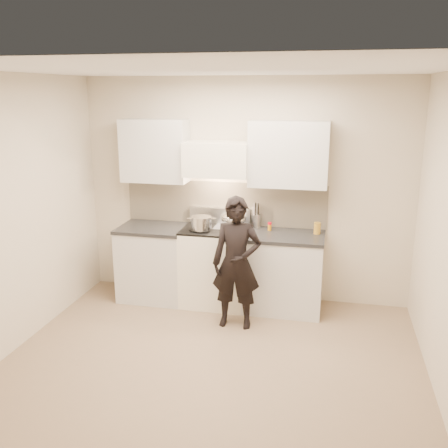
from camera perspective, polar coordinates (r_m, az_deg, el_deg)
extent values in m
plane|color=#836A52|center=(4.96, -1.47, -15.67)|extent=(4.00, 4.00, 0.00)
cube|color=beige|center=(6.09, 2.41, 3.84)|extent=(4.00, 0.04, 2.70)
cube|color=beige|center=(2.86, -10.23, -9.62)|extent=(4.00, 0.04, 2.70)
cube|color=beige|center=(5.26, -23.22, 0.84)|extent=(0.04, 3.50, 2.70)
cube|color=white|center=(4.27, -1.72, 17.17)|extent=(4.00, 3.50, 0.02)
cube|color=beige|center=(6.16, 0.08, 2.41)|extent=(2.50, 0.02, 0.53)
cube|color=#BCBCBC|center=(6.17, -0.45, 0.95)|extent=(0.76, 0.08, 0.20)
cube|color=white|center=(5.89, -0.79, 7.41)|extent=(0.76, 0.40, 0.40)
cylinder|color=silver|center=(5.75, -1.20, 5.40)|extent=(0.66, 0.02, 0.02)
cube|color=silver|center=(5.79, 7.39, 7.90)|extent=(0.90, 0.33, 0.75)
cube|color=silver|center=(6.14, -7.90, 8.29)|extent=(0.80, 0.33, 0.75)
cube|color=#BAAB96|center=(6.10, 3.55, 1.44)|extent=(0.08, 0.01, 0.12)
cube|color=white|center=(6.08, -1.02, -4.88)|extent=(0.76, 0.65, 0.92)
cube|color=black|center=(5.94, -1.04, -0.59)|extent=(0.76, 0.65, 0.02)
cube|color=#B5B9CE|center=(6.01, 0.71, -0.25)|extent=(0.36, 0.34, 0.01)
cylinder|color=silver|center=(5.71, -1.72, -2.84)|extent=(0.62, 0.02, 0.02)
cylinder|color=black|center=(5.84, -3.10, -0.69)|extent=(0.18, 0.18, 0.01)
cylinder|color=black|center=(5.75, 0.36, -0.90)|extent=(0.18, 0.18, 0.01)
cylinder|color=black|center=(6.11, -2.35, 0.05)|extent=(0.18, 0.18, 0.01)
cylinder|color=black|center=(6.04, 0.95, -0.14)|extent=(0.18, 0.18, 0.01)
cube|color=silver|center=(5.96, 6.80, -5.61)|extent=(0.90, 0.65, 0.88)
cube|color=black|center=(5.82, 6.94, -1.37)|extent=(0.92, 0.67, 0.04)
cube|color=silver|center=(6.31, -7.95, -4.48)|extent=(0.80, 0.65, 0.88)
cube|color=black|center=(6.17, -8.10, -0.45)|extent=(0.82, 0.67, 0.04)
ellipsoid|color=silver|center=(5.98, 1.09, 0.61)|extent=(0.30, 0.30, 0.16)
torus|color=silver|center=(5.97, 1.09, 0.97)|extent=(0.31, 0.31, 0.01)
ellipsoid|color=beige|center=(5.98, 1.09, 0.53)|extent=(0.17, 0.17, 0.08)
cylinder|color=silver|center=(5.85, 0.45, 1.19)|extent=(0.09, 0.21, 0.16)
cylinder|color=silver|center=(5.80, -2.61, 0.10)|extent=(0.27, 0.27, 0.16)
cube|color=silver|center=(5.80, -4.00, 0.67)|extent=(0.05, 0.03, 0.01)
cube|color=silver|center=(5.78, -1.22, 0.64)|extent=(0.05, 0.03, 0.01)
cylinder|color=#BCBCBC|center=(6.06, 3.67, 0.37)|extent=(0.11, 0.11, 0.16)
cylinder|color=black|center=(6.03, 3.92, 1.08)|extent=(0.01, 0.01, 0.28)
cylinder|color=silver|center=(6.05, 3.91, 1.12)|extent=(0.01, 0.01, 0.28)
cylinder|color=#BCBCBC|center=(6.07, 3.77, 1.16)|extent=(0.01, 0.01, 0.28)
cylinder|color=black|center=(6.07, 3.58, 1.16)|extent=(0.01, 0.01, 0.28)
cylinder|color=#BCBCBC|center=(6.05, 3.45, 1.13)|extent=(0.01, 0.01, 0.28)
cylinder|color=silver|center=(6.03, 3.46, 1.08)|extent=(0.01, 0.01, 0.28)
cylinder|color=black|center=(6.02, 3.60, 1.05)|extent=(0.01, 0.01, 0.28)
cylinder|color=#BCBCBC|center=(6.02, 3.79, 1.05)|extent=(0.01, 0.01, 0.28)
cylinder|color=#C37D0D|center=(5.94, 5.23, -0.39)|extent=(0.04, 0.04, 0.07)
cylinder|color=red|center=(5.93, 5.24, 0.07)|extent=(0.04, 0.04, 0.03)
cylinder|color=#AB7E23|center=(5.87, 10.60, -0.47)|extent=(0.08, 0.08, 0.14)
imported|color=black|center=(5.40, 1.44, -4.49)|extent=(0.54, 0.36, 1.46)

